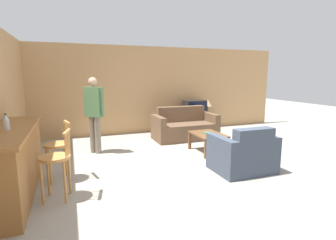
# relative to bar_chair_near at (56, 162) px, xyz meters

# --- Properties ---
(ground_plane) EXTENTS (24.00, 24.00, 0.00)m
(ground_plane) POSITION_rel_bar_chair_near_xyz_m (2.27, 0.23, -0.55)
(ground_plane) COLOR gray
(wall_back) EXTENTS (9.40, 0.08, 2.60)m
(wall_back) POSITION_rel_bar_chair_near_xyz_m (2.27, 3.91, 0.75)
(wall_back) COLOR tan
(wall_back) RESTS_ON ground_plane
(wall_left) EXTENTS (0.08, 8.68, 2.60)m
(wall_left) POSITION_rel_bar_chair_near_xyz_m (-0.91, 1.57, 0.75)
(wall_left) COLOR tan
(wall_left) RESTS_ON ground_plane
(bar_counter) EXTENTS (0.55, 2.36, 1.00)m
(bar_counter) POSITION_rel_bar_chair_near_xyz_m (-0.57, 0.36, -0.04)
(bar_counter) COLOR brown
(bar_counter) RESTS_ON ground_plane
(bar_chair_near) EXTENTS (0.50, 0.50, 0.99)m
(bar_chair_near) POSITION_rel_bar_chair_near_xyz_m (0.00, 0.00, 0.00)
(bar_chair_near) COLOR #B77F42
(bar_chair_near) RESTS_ON ground_plane
(bar_chair_mid) EXTENTS (0.50, 0.50, 0.99)m
(bar_chair_mid) POSITION_rel_bar_chair_near_xyz_m (-0.00, 0.73, 0.00)
(bar_chair_mid) COLOR #B77F42
(bar_chair_mid) RESTS_ON ground_plane
(couch_far) EXTENTS (1.72, 0.87, 0.88)m
(couch_far) POSITION_rel_bar_chair_near_xyz_m (3.17, 2.68, -0.24)
(couch_far) COLOR brown
(couch_far) RESTS_ON ground_plane
(armchair_near) EXTENTS (1.05, 0.82, 0.85)m
(armchair_near) POSITION_rel_bar_chair_near_xyz_m (3.14, -0.01, -0.23)
(armchair_near) COLOR #384251
(armchair_near) RESTS_ON ground_plane
(coffee_table) EXTENTS (0.62, 0.88, 0.44)m
(coffee_table) POSITION_rel_bar_chair_near_xyz_m (3.13, 1.29, -0.18)
(coffee_table) COLOR brown
(coffee_table) RESTS_ON ground_plane
(tv_unit) EXTENTS (1.24, 0.55, 0.51)m
(tv_unit) POSITION_rel_bar_chair_near_xyz_m (3.87, 3.48, -0.30)
(tv_unit) COLOR #2D2319
(tv_unit) RESTS_ON ground_plane
(tv) EXTENTS (0.66, 0.46, 0.47)m
(tv) POSITION_rel_bar_chair_near_xyz_m (3.87, 3.48, 0.19)
(tv) COLOR black
(tv) RESTS_ON tv_unit
(bottle) EXTENTS (0.08, 0.08, 0.23)m
(bottle) POSITION_rel_bar_chair_near_xyz_m (-0.61, 0.25, 0.56)
(bottle) COLOR silver
(bottle) RESTS_ON bar_counter
(book_on_table) EXTENTS (0.19, 0.15, 0.02)m
(book_on_table) POSITION_rel_bar_chair_near_xyz_m (3.13, 1.32, -0.10)
(book_on_table) COLOR #33704C
(book_on_table) RESTS_ON coffee_table
(table_lamp) EXTENTS (0.27, 0.27, 0.48)m
(table_lamp) POSITION_rel_bar_chair_near_xyz_m (4.33, 3.48, 0.31)
(table_lamp) COLOR brown
(table_lamp) RESTS_ON tv_unit
(person_by_window) EXTENTS (0.42, 0.43, 1.70)m
(person_by_window) POSITION_rel_bar_chair_near_xyz_m (0.72, 2.15, 0.42)
(person_by_window) COLOR #756B5B
(person_by_window) RESTS_ON ground_plane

